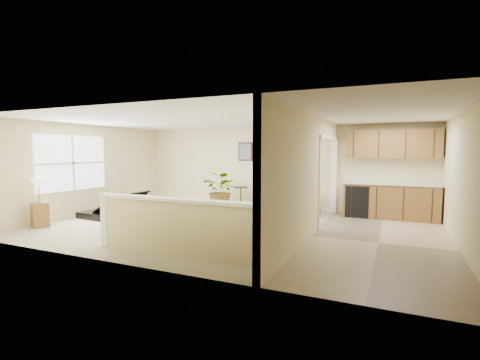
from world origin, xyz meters
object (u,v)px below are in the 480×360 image
at_px(piano_bench, 165,215).
at_px(lamp_stand, 39,206).
at_px(piano, 120,193).
at_px(small_plant, 315,208).
at_px(palm_plant, 221,191).
at_px(loveseat, 290,203).
at_px(accent_table, 241,194).

relative_size(piano_bench, lamp_stand, 0.72).
xyz_separation_m(piano, small_plant, (4.89, 2.06, -0.40)).
xyz_separation_m(palm_plant, small_plant, (2.85, -0.03, -0.33)).
height_order(piano_bench, loveseat, loveseat).
relative_size(piano, piano_bench, 2.50).
relative_size(piano, accent_table, 3.06).
relative_size(piano_bench, small_plant, 1.47).
bearing_deg(palm_plant, small_plant, -0.70).
xyz_separation_m(accent_table, palm_plant, (-0.46, -0.41, 0.14)).
relative_size(loveseat, small_plant, 2.98).
xyz_separation_m(piano, lamp_stand, (-0.71, -1.84, -0.15)).
bearing_deg(palm_plant, piano_bench, -92.18).
distance_m(piano, accent_table, 3.54).
height_order(small_plant, lamp_stand, lamp_stand).
relative_size(piano, loveseat, 1.23).
distance_m(accent_table, small_plant, 2.45).
xyz_separation_m(loveseat, palm_plant, (-2.13, -0.11, 0.26)).
height_order(loveseat, palm_plant, palm_plant).
distance_m(loveseat, small_plant, 0.75).
distance_m(piano_bench, small_plant, 3.97).
distance_m(piano_bench, loveseat, 3.58).
bearing_deg(piano_bench, palm_plant, 87.82).
bearing_deg(loveseat, piano, -172.43).
xyz_separation_m(piano, accent_table, (2.49, 2.50, -0.21)).
distance_m(small_plant, lamp_stand, 6.83).
xyz_separation_m(small_plant, lamp_stand, (-5.60, -3.90, 0.25)).
bearing_deg(loveseat, small_plant, -31.88).
distance_m(piano, loveseat, 4.72).
bearing_deg(lamp_stand, palm_plant, 55.10).
relative_size(piano, small_plant, 3.67).
xyz_separation_m(piano, piano_bench, (1.94, -0.59, -0.36)).
xyz_separation_m(piano_bench, accent_table, (0.56, 3.09, 0.15)).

